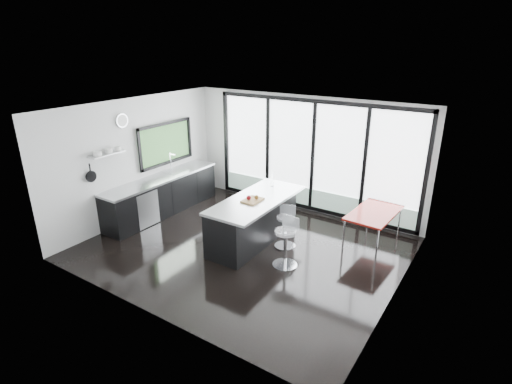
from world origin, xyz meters
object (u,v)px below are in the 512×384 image
Objects in this scene: island at (254,219)px; red_table at (372,228)px; bar_stool_far at (285,232)px; bar_stool_near at (285,248)px.

island is 1.75× the size of red_table.
bar_stool_far is at bearing -143.55° from red_table.
bar_stool_near reaches higher than red_table.
bar_stool_far is (-0.37, 0.65, -0.03)m from bar_stool_near.
bar_stool_far is at bearing 10.34° from island.
red_table is at bearing 63.58° from bar_stool_near.
red_table is (2.13, 1.19, -0.13)m from island.
island is 2.45m from red_table.
island is at bearing 159.17° from bar_stool_near.
bar_stool_near is at bearing -72.93° from bar_stool_far.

